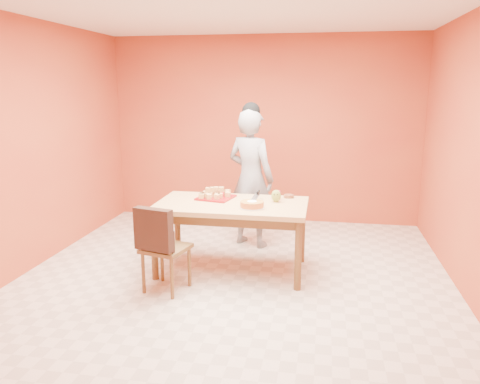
% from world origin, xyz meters
% --- Properties ---
extents(floor, '(5.00, 5.00, 0.00)m').
position_xyz_m(floor, '(0.00, 0.00, 0.00)').
color(floor, beige).
rests_on(floor, ground).
extents(ceiling, '(5.00, 5.00, 0.00)m').
position_xyz_m(ceiling, '(0.00, 0.00, 2.70)').
color(ceiling, silver).
rests_on(ceiling, wall_back).
extents(wall_back, '(4.50, 0.00, 4.50)m').
position_xyz_m(wall_back, '(0.00, 2.50, 1.35)').
color(wall_back, '#B04C28').
rests_on(wall_back, floor).
extents(wall_left, '(0.00, 5.00, 5.00)m').
position_xyz_m(wall_left, '(-2.25, 0.00, 1.35)').
color(wall_left, '#B04C28').
rests_on(wall_left, floor).
extents(dining_table, '(1.60, 0.90, 0.76)m').
position_xyz_m(dining_table, '(-0.07, 0.41, 0.67)').
color(dining_table, tan).
rests_on(dining_table, floor).
extents(dining_chair, '(0.50, 0.55, 0.88)m').
position_xyz_m(dining_chair, '(-0.60, -0.22, 0.46)').
color(dining_chair, brown).
rests_on(dining_chair, floor).
extents(pastry_pile, '(0.32, 0.32, 0.11)m').
position_xyz_m(pastry_pile, '(-0.28, 0.58, 0.83)').
color(pastry_pile, '#E5A861').
rests_on(pastry_pile, pastry_platter).
extents(person, '(0.74, 0.62, 1.71)m').
position_xyz_m(person, '(0.00, 1.30, 0.86)').
color(person, gray).
rests_on(person, floor).
extents(pastry_platter, '(0.43, 0.43, 0.02)m').
position_xyz_m(pastry_platter, '(-0.28, 0.58, 0.77)').
color(pastry_platter, maroon).
rests_on(pastry_platter, dining_table).
extents(red_dinner_plate, '(0.32, 0.32, 0.02)m').
position_xyz_m(red_dinner_plate, '(-0.34, 0.76, 0.77)').
color(red_dinner_plate, maroon).
rests_on(red_dinner_plate, dining_table).
extents(white_cake_plate, '(0.31, 0.31, 0.01)m').
position_xyz_m(white_cake_plate, '(0.18, 0.24, 0.77)').
color(white_cake_plate, white).
rests_on(white_cake_plate, dining_table).
extents(sponge_cake, '(0.32, 0.32, 0.06)m').
position_xyz_m(sponge_cake, '(0.18, 0.24, 0.80)').
color(sponge_cake, '#CB6E34').
rests_on(sponge_cake, white_cake_plate).
extents(cake_server, '(0.06, 0.29, 0.01)m').
position_xyz_m(cake_server, '(0.19, 0.42, 0.83)').
color(cake_server, silver).
rests_on(cake_server, sponge_cake).
extents(egg_ornament, '(0.12, 0.10, 0.13)m').
position_xyz_m(egg_ornament, '(0.40, 0.54, 0.83)').
color(egg_ornament, olive).
rests_on(egg_ornament, dining_table).
extents(magenta_glass, '(0.08, 0.08, 0.10)m').
position_xyz_m(magenta_glass, '(0.40, 0.66, 0.81)').
color(magenta_glass, '#D31F50').
rests_on(magenta_glass, dining_table).
extents(checker_tin, '(0.12, 0.12, 0.03)m').
position_xyz_m(checker_tin, '(0.52, 0.76, 0.78)').
color(checker_tin, '#36180E').
rests_on(checker_tin, dining_table).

